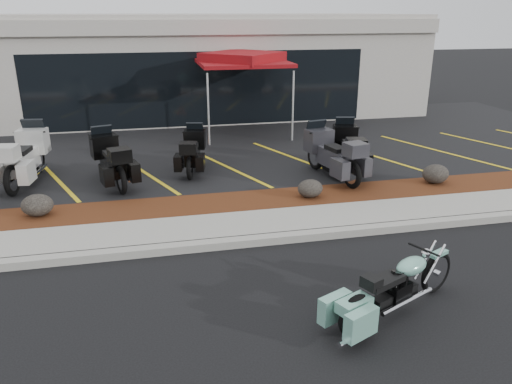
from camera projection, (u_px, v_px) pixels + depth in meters
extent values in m
plane|color=black|center=(274.00, 266.00, 8.58)|extent=(90.00, 90.00, 0.00)
cube|color=gray|center=(262.00, 240.00, 9.38)|extent=(24.00, 0.25, 0.15)
cube|color=gray|center=(254.00, 225.00, 10.02)|extent=(24.00, 1.20, 0.15)
cube|color=#341A0C|center=(243.00, 204.00, 11.12)|extent=(24.00, 1.20, 0.16)
cube|color=black|center=(211.00, 144.00, 16.08)|extent=(26.00, 9.60, 0.15)
cube|color=#A09990|center=(190.00, 64.00, 21.20)|extent=(18.00, 8.00, 4.00)
cube|color=black|center=(201.00, 89.00, 17.72)|extent=(12.00, 0.06, 2.60)
cube|color=#A09990|center=(198.00, 27.00, 16.97)|extent=(18.00, 0.30, 0.50)
ellipsoid|color=black|center=(37.00, 205.00, 10.21)|extent=(0.64, 0.53, 0.45)
ellipsoid|color=black|center=(310.00, 188.00, 11.23)|extent=(0.58, 0.48, 0.41)
ellipsoid|color=black|center=(435.00, 174.00, 12.15)|extent=(0.65, 0.54, 0.46)
cone|color=#F24608|center=(194.00, 139.00, 15.58)|extent=(0.46, 0.46, 0.40)
cylinder|color=silver|center=(216.00, 111.00, 15.20)|extent=(0.06, 0.06, 2.22)
cylinder|color=silver|center=(297.00, 105.00, 16.12)|extent=(0.06, 0.06, 2.22)
cylinder|color=silver|center=(194.00, 97.00, 17.57)|extent=(0.06, 0.06, 2.22)
cylinder|color=silver|center=(265.00, 93.00, 18.49)|extent=(0.06, 0.06, 2.22)
cube|color=maroon|center=(243.00, 63.00, 16.42)|extent=(3.31, 3.31, 0.12)
cube|color=maroon|center=(243.00, 57.00, 16.36)|extent=(2.97, 2.97, 0.34)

